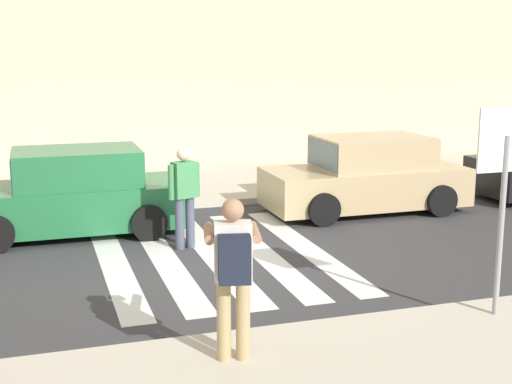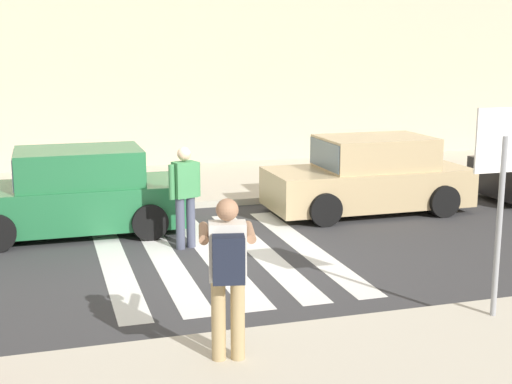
# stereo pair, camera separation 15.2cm
# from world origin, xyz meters

# --- Properties ---
(ground_plane) EXTENTS (120.00, 120.00, 0.00)m
(ground_plane) POSITION_xyz_m (0.00, 0.00, 0.00)
(ground_plane) COLOR #38383A
(sidewalk_far) EXTENTS (60.00, 4.80, 0.14)m
(sidewalk_far) POSITION_xyz_m (0.00, 6.00, 0.07)
(sidewalk_far) COLOR beige
(sidewalk_far) RESTS_ON ground
(building_facade_far) EXTENTS (56.00, 4.00, 7.57)m
(building_facade_far) POSITION_xyz_m (0.00, 10.40, 3.79)
(building_facade_far) COLOR beige
(building_facade_far) RESTS_ON ground
(crosswalk_stripe_0) EXTENTS (0.44, 5.20, 0.01)m
(crosswalk_stripe_0) POSITION_xyz_m (-1.60, 0.20, 0.00)
(crosswalk_stripe_0) COLOR silver
(crosswalk_stripe_0) RESTS_ON ground
(crosswalk_stripe_1) EXTENTS (0.44, 5.20, 0.01)m
(crosswalk_stripe_1) POSITION_xyz_m (-0.80, 0.20, 0.00)
(crosswalk_stripe_1) COLOR silver
(crosswalk_stripe_1) RESTS_ON ground
(crosswalk_stripe_2) EXTENTS (0.44, 5.20, 0.01)m
(crosswalk_stripe_2) POSITION_xyz_m (0.00, 0.20, 0.00)
(crosswalk_stripe_2) COLOR silver
(crosswalk_stripe_2) RESTS_ON ground
(crosswalk_stripe_3) EXTENTS (0.44, 5.20, 0.01)m
(crosswalk_stripe_3) POSITION_xyz_m (0.80, 0.20, 0.00)
(crosswalk_stripe_3) COLOR silver
(crosswalk_stripe_3) RESTS_ON ground
(crosswalk_stripe_4) EXTENTS (0.44, 5.20, 0.01)m
(crosswalk_stripe_4) POSITION_xyz_m (1.60, 0.20, 0.00)
(crosswalk_stripe_4) COLOR silver
(crosswalk_stripe_4) RESTS_ON ground
(stop_sign) EXTENTS (0.76, 0.08, 2.53)m
(stop_sign) POSITION_xyz_m (2.56, -3.68, 1.98)
(stop_sign) COLOR gray
(stop_sign) RESTS_ON sidewalk_near
(photographer_with_backpack) EXTENTS (0.69, 0.92, 1.72)m
(photographer_with_backpack) POSITION_xyz_m (-0.85, -3.97, 1.17)
(photographer_with_backpack) COLOR tan
(photographer_with_backpack) RESTS_ON sidewalk_near
(pedestrian_crossing) EXTENTS (0.56, 0.34, 1.72)m
(pedestrian_crossing) POSITION_xyz_m (-0.35, 0.76, 0.97)
(pedestrian_crossing) COLOR #474C60
(pedestrian_crossing) RESTS_ON ground
(parked_car_green) EXTENTS (4.10, 1.92, 1.55)m
(parked_car_green) POSITION_xyz_m (-2.08, 2.30, 0.73)
(parked_car_green) COLOR #236B3D
(parked_car_green) RESTS_ON ground
(parked_car_tan) EXTENTS (4.10, 1.92, 1.55)m
(parked_car_tan) POSITION_xyz_m (3.78, 2.30, 0.73)
(parked_car_tan) COLOR tan
(parked_car_tan) RESTS_ON ground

